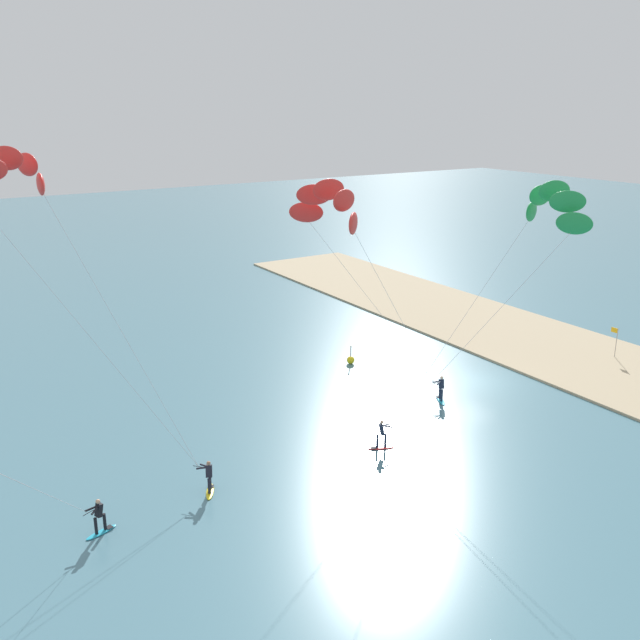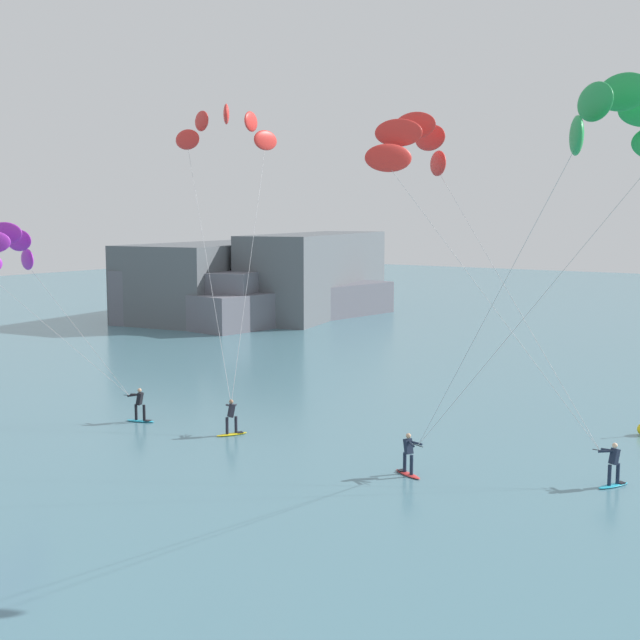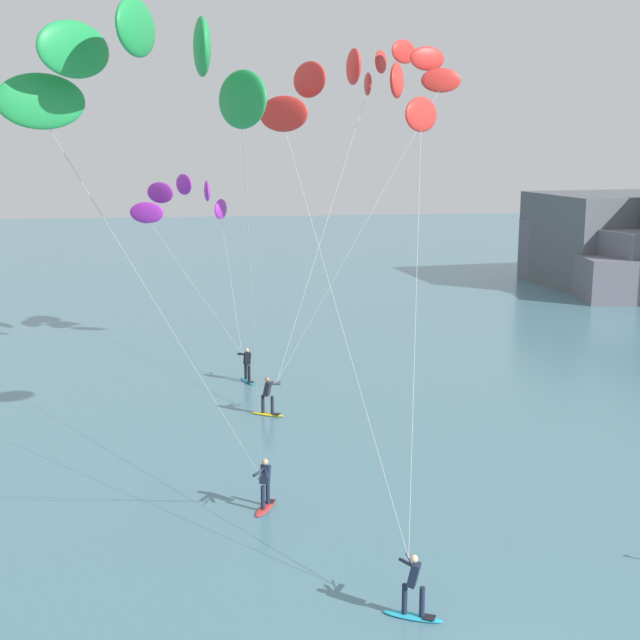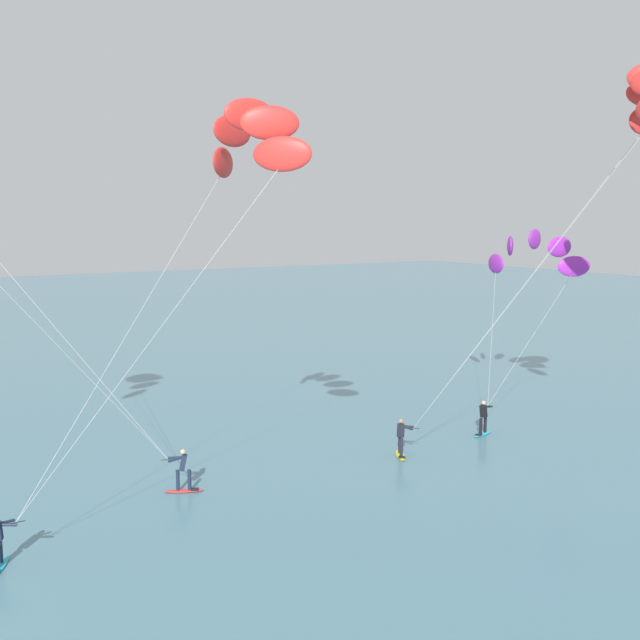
{
  "view_description": "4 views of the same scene",
  "coord_description": "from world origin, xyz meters",
  "px_view_note": "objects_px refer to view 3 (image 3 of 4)",
  "views": [
    {
      "loc": [
        -31.57,
        32.46,
        17.98
      ],
      "look_at": [
        -1.41,
        13.38,
        6.92
      ],
      "focal_mm": 39.22,
      "sensor_mm": 36.0,
      "label": 1
    },
    {
      "loc": [
        -33.45,
        -4.44,
        10.17
      ],
      "look_at": [
        -6.26,
        14.19,
        6.13
      ],
      "focal_mm": 48.54,
      "sensor_mm": 36.0,
      "label": 2
    },
    {
      "loc": [
        -6.24,
        -15.11,
        11.61
      ],
      "look_at": [
        -1.84,
        16.87,
        4.96
      ],
      "focal_mm": 49.56,
      "sensor_mm": 36.0,
      "label": 3
    },
    {
      "loc": [
        21.93,
        1.4,
        10.41
      ],
      "look_at": [
        -4.61,
        17.54,
        6.16
      ],
      "focal_mm": 42.32,
      "sensor_mm": 36.0,
      "label": 4
    }
  ],
  "objects_px": {
    "kitesurfer_nearshore": "(355,106)",
    "kitesurfer_mid_water": "(146,93)",
    "kitesurfer_downwind": "(186,204)",
    "kitesurfer_far_out": "(399,79)"
  },
  "relations": [
    {
      "from": "kitesurfer_downwind",
      "to": "kitesurfer_nearshore",
      "type": "bearing_deg",
      "value": -74.48
    },
    {
      "from": "kitesurfer_far_out",
      "to": "kitesurfer_nearshore",
      "type": "bearing_deg",
      "value": -107.8
    },
    {
      "from": "kitesurfer_nearshore",
      "to": "kitesurfer_far_out",
      "type": "distance_m",
      "value": 15.24
    },
    {
      "from": "kitesurfer_downwind",
      "to": "kitesurfer_far_out",
      "type": "bearing_deg",
      "value": -28.12
    },
    {
      "from": "kitesurfer_nearshore",
      "to": "kitesurfer_downwind",
      "type": "height_order",
      "value": "kitesurfer_nearshore"
    },
    {
      "from": "kitesurfer_nearshore",
      "to": "kitesurfer_mid_water",
      "type": "relative_size",
      "value": 1.01
    },
    {
      "from": "kitesurfer_nearshore",
      "to": "kitesurfer_downwind",
      "type": "xyz_separation_m",
      "value": [
        -5.51,
        19.83,
        -4.37
      ]
    },
    {
      "from": "kitesurfer_nearshore",
      "to": "kitesurfer_mid_water",
      "type": "xyz_separation_m",
      "value": [
        -5.85,
        -9.35,
        -0.09
      ]
    },
    {
      "from": "kitesurfer_mid_water",
      "to": "kitesurfer_downwind",
      "type": "bearing_deg",
      "value": 89.32
    },
    {
      "from": "kitesurfer_mid_water",
      "to": "kitesurfer_far_out",
      "type": "bearing_deg",
      "value": 66.2
    }
  ]
}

